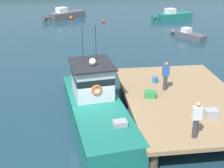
{
  "coord_description": "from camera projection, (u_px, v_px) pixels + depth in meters",
  "views": [
    {
      "loc": [
        -0.69,
        -13.42,
        8.17
      ],
      "look_at": [
        1.2,
        1.63,
        1.4
      ],
      "focal_mm": 47.17,
      "sensor_mm": 36.0,
      "label": 1
    }
  ],
  "objects": [
    {
      "name": "moored_boat_off_the_point",
      "position": [
        65.0,
        15.0,
        39.64
      ],
      "size": [
        5.78,
        4.33,
        1.55
      ],
      "color": "#4C4C51",
      "rests_on": "ground"
    },
    {
      "name": "bait_bucket",
      "position": [
        155.0,
        80.0,
        17.24
      ],
      "size": [
        0.32,
        0.32,
        0.34
      ],
      "primitive_type": "cylinder",
      "color": "#2866B2",
      "rests_on": "dock"
    },
    {
      "name": "main_fishing_boat",
      "position": [
        95.0,
        103.0,
        15.34
      ],
      "size": [
        3.58,
        9.95,
        4.8
      ],
      "color": "#196B5B",
      "rests_on": "ground"
    },
    {
      "name": "deckhand_by_the_boat",
      "position": [
        166.0,
        75.0,
        16.04
      ],
      "size": [
        0.36,
        0.22,
        1.63
      ],
      "color": "#383842",
      "rests_on": "dock"
    },
    {
      "name": "dock",
      "position": [
        183.0,
        98.0,
        15.68
      ],
      "size": [
        6.0,
        9.0,
        1.2
      ],
      "color": "#4C3D2D",
      "rests_on": "ground"
    },
    {
      "name": "mooring_buoy_inshore",
      "position": [
        104.0,
        21.0,
        37.64
      ],
      "size": [
        0.38,
        0.38,
        0.38
      ],
      "primitive_type": "sphere",
      "color": "red",
      "rests_on": "ground"
    },
    {
      "name": "crate_stack_mid_dock",
      "position": [
        211.0,
        114.0,
        13.53
      ],
      "size": [
        0.62,
        0.46,
        0.42
      ],
      "primitive_type": "cube",
      "rotation": [
        0.0,
        0.0,
        0.04
      ],
      "color": "#9E9EA3",
      "rests_on": "dock"
    },
    {
      "name": "mooring_buoy_outer",
      "position": [
        71.0,
        18.0,
        39.44
      ],
      "size": [
        0.42,
        0.42,
        0.42
      ],
      "primitive_type": "sphere",
      "color": "#EA5B19",
      "rests_on": "ground"
    },
    {
      "name": "moored_boat_mid_harbor",
      "position": [
        172.0,
        16.0,
        39.24
      ],
      "size": [
        5.85,
        2.53,
        1.46
      ],
      "color": "#196B5B",
      "rests_on": "ground"
    },
    {
      "name": "ground_plane",
      "position": [
        93.0,
        122.0,
        15.57
      ],
      "size": [
        200.0,
        200.0,
        0.0
      ],
      "primitive_type": "plane",
      "color": "#193847"
    },
    {
      "name": "crate_single_far",
      "position": [
        150.0,
        94.0,
        15.48
      ],
      "size": [
        0.68,
        0.56,
        0.34
      ],
      "primitive_type": "cube",
      "rotation": [
        0.0,
        0.0,
        -0.22
      ],
      "color": "#2D8442",
      "rests_on": "dock"
    },
    {
      "name": "deckhand_further_back",
      "position": [
        196.0,
        119.0,
        11.82
      ],
      "size": [
        0.36,
        0.22,
        1.63
      ],
      "color": "#383842",
      "rests_on": "dock"
    },
    {
      "name": "moored_boat_far_right",
      "position": [
        188.0,
        35.0,
        30.66
      ],
      "size": [
        2.74,
        4.0,
        1.05
      ],
      "color": "#4C4C51",
      "rests_on": "ground"
    }
  ]
}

